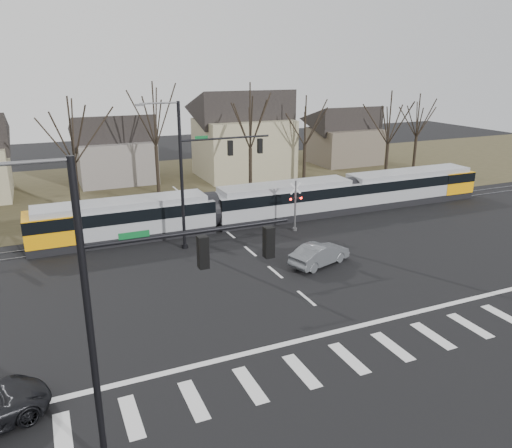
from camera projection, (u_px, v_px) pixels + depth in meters
name	position (u px, v px, depth m)	size (l,w,h in m)	color
ground	(325.00, 314.00, 26.17)	(140.00, 140.00, 0.00)	black
grass_verge	(171.00, 185.00, 54.03)	(140.00, 28.00, 0.01)	#38331E
crosswalk	(371.00, 352.00, 22.68)	(27.00, 2.60, 0.01)	silver
stop_line	(344.00, 330.00, 24.60)	(28.00, 0.35, 0.01)	silver
lane_dashes	(221.00, 227.00, 40.10)	(0.18, 30.00, 0.01)	silver
rail_pair	(222.00, 227.00, 39.91)	(90.00, 1.52, 0.06)	#59595E
tram	(284.00, 200.00, 41.75)	(39.84, 2.96, 3.02)	gray
sedan	(320.00, 254.00, 32.36)	(4.65, 2.83, 1.45)	#53565B
signal_pole_near_left	(142.00, 298.00, 15.19)	(9.28, 0.44, 10.20)	black
signal_pole_far	(204.00, 167.00, 34.38)	(9.28, 0.44, 10.20)	black
rail_crossing_signal	(295.00, 207.00, 38.65)	(1.08, 0.36, 4.00)	#59595B
tree_row	(204.00, 145.00, 48.04)	(59.20, 7.20, 10.00)	black
house_b	(114.00, 146.00, 54.38)	(8.64, 7.56, 7.65)	slate
house_c	(243.00, 131.00, 56.75)	(10.80, 8.64, 10.10)	gray
house_d	(344.00, 133.00, 64.64)	(8.64, 7.56, 7.65)	brown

